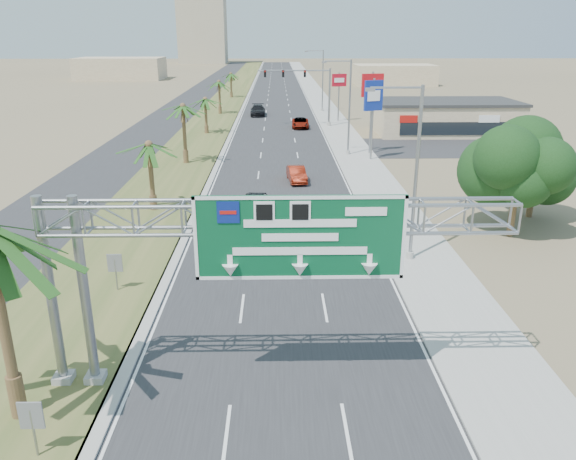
{
  "coord_description": "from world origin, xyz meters",
  "views": [
    {
      "loc": [
        -0.27,
        -8.35,
        12.57
      ],
      "look_at": [
        0.21,
        15.45,
        4.2
      ],
      "focal_mm": 35.0,
      "sensor_mm": 36.0,
      "label": 1
    }
  ],
  "objects_px": {
    "car_mid_lane": "(297,174)",
    "car_right_lane": "(300,123)",
    "store_building": "(445,118)",
    "pole_sign_red_far": "(339,83)",
    "car_left_lane": "(253,207)",
    "signal_mast": "(315,92)",
    "car_far": "(258,110)",
    "pole_sign_blue": "(373,99)",
    "sign_gantry": "(254,233)",
    "pole_sign_red_near": "(372,90)"
  },
  "relations": [
    {
      "from": "car_mid_lane",
      "to": "pole_sign_blue",
      "type": "xyz_separation_m",
      "value": [
        8.06,
        8.94,
        5.57
      ]
    },
    {
      "from": "car_right_lane",
      "to": "pole_sign_blue",
      "type": "height_order",
      "value": "pole_sign_blue"
    },
    {
      "from": "sign_gantry",
      "to": "car_far",
      "type": "bearing_deg",
      "value": 91.72
    },
    {
      "from": "car_far",
      "to": "pole_sign_blue",
      "type": "distance_m",
      "value": 36.71
    },
    {
      "from": "car_right_lane",
      "to": "car_far",
      "type": "relative_size",
      "value": 0.87
    },
    {
      "from": "sign_gantry",
      "to": "pole_sign_blue",
      "type": "height_order",
      "value": "pole_sign_blue"
    },
    {
      "from": "pole_sign_blue",
      "to": "pole_sign_red_far",
      "type": "height_order",
      "value": "pole_sign_blue"
    },
    {
      "from": "signal_mast",
      "to": "store_building",
      "type": "height_order",
      "value": "signal_mast"
    },
    {
      "from": "sign_gantry",
      "to": "car_far",
      "type": "relative_size",
      "value": 2.94
    },
    {
      "from": "store_building",
      "to": "pole_sign_blue",
      "type": "relative_size",
      "value": 2.16
    },
    {
      "from": "store_building",
      "to": "pole_sign_red_far",
      "type": "height_order",
      "value": "pole_sign_red_far"
    },
    {
      "from": "signal_mast",
      "to": "car_right_lane",
      "type": "relative_size",
      "value": 2.06
    },
    {
      "from": "sign_gantry",
      "to": "car_left_lane",
      "type": "height_order",
      "value": "sign_gantry"
    },
    {
      "from": "pole_sign_blue",
      "to": "pole_sign_red_near",
      "type": "bearing_deg",
      "value": 83.2
    },
    {
      "from": "signal_mast",
      "to": "pole_sign_red_far",
      "type": "xyz_separation_m",
      "value": [
        3.83,
        4.56,
        0.74
      ]
    },
    {
      "from": "car_right_lane",
      "to": "pole_sign_blue",
      "type": "relative_size",
      "value": 0.6
    },
    {
      "from": "store_building",
      "to": "car_far",
      "type": "xyz_separation_m",
      "value": [
        -25.27,
        17.35,
        -1.17
      ]
    },
    {
      "from": "sign_gantry",
      "to": "car_mid_lane",
      "type": "relative_size",
      "value": 4.05
    },
    {
      "from": "car_mid_lane",
      "to": "pole_sign_blue",
      "type": "distance_m",
      "value": 13.27
    },
    {
      "from": "car_far",
      "to": "pole_sign_red_far",
      "type": "distance_m",
      "value": 14.82
    },
    {
      "from": "store_building",
      "to": "car_right_lane",
      "type": "height_order",
      "value": "store_building"
    },
    {
      "from": "pole_sign_blue",
      "to": "store_building",
      "type": "bearing_deg",
      "value": 53.19
    },
    {
      "from": "car_left_lane",
      "to": "car_mid_lane",
      "type": "xyz_separation_m",
      "value": [
        3.5,
        10.43,
        -0.18
      ]
    },
    {
      "from": "car_mid_lane",
      "to": "pole_sign_blue",
      "type": "height_order",
      "value": "pole_sign_blue"
    },
    {
      "from": "car_left_lane",
      "to": "pole_sign_red_near",
      "type": "distance_m",
      "value": 26.3
    },
    {
      "from": "car_far",
      "to": "pole_sign_red_far",
      "type": "xyz_separation_m",
      "value": [
        12.27,
        -6.81,
        4.76
      ]
    },
    {
      "from": "signal_mast",
      "to": "car_far",
      "type": "height_order",
      "value": "signal_mast"
    },
    {
      "from": "car_left_lane",
      "to": "car_far",
      "type": "distance_m",
      "value": 53.35
    },
    {
      "from": "sign_gantry",
      "to": "store_building",
      "type": "distance_m",
      "value": 60.77
    },
    {
      "from": "car_far",
      "to": "signal_mast",
      "type": "bearing_deg",
      "value": -54.14
    },
    {
      "from": "car_mid_lane",
      "to": "car_far",
      "type": "distance_m",
      "value": 43.17
    },
    {
      "from": "pole_sign_blue",
      "to": "car_right_lane",
      "type": "bearing_deg",
      "value": 107.04
    },
    {
      "from": "store_building",
      "to": "pole_sign_red_far",
      "type": "relative_size",
      "value": 2.51
    },
    {
      "from": "car_left_lane",
      "to": "car_right_lane",
      "type": "bearing_deg",
      "value": 88.78
    },
    {
      "from": "car_right_lane",
      "to": "pole_sign_red_near",
      "type": "bearing_deg",
      "value": -67.23
    },
    {
      "from": "signal_mast",
      "to": "car_far",
      "type": "bearing_deg",
      "value": 126.58
    },
    {
      "from": "pole_sign_blue",
      "to": "sign_gantry",
      "type": "bearing_deg",
      "value": -105.07
    },
    {
      "from": "car_mid_lane",
      "to": "signal_mast",
      "type": "bearing_deg",
      "value": 77.63
    },
    {
      "from": "pole_sign_red_near",
      "to": "store_building",
      "type": "bearing_deg",
      "value": 47.93
    },
    {
      "from": "store_building",
      "to": "car_far",
      "type": "distance_m",
      "value": 30.67
    },
    {
      "from": "signal_mast",
      "to": "car_left_lane",
      "type": "bearing_deg",
      "value": -99.7
    },
    {
      "from": "car_left_lane",
      "to": "pole_sign_red_near",
      "type": "bearing_deg",
      "value": 68.07
    },
    {
      "from": "signal_mast",
      "to": "pole_sign_red_near",
      "type": "relative_size",
      "value": 1.17
    },
    {
      "from": "car_left_lane",
      "to": "car_right_lane",
      "type": "distance_m",
      "value": 40.87
    },
    {
      "from": "car_mid_lane",
      "to": "car_right_lane",
      "type": "bearing_deg",
      "value": 81.29
    },
    {
      "from": "car_left_lane",
      "to": "car_mid_lane",
      "type": "bearing_deg",
      "value": 77.35
    },
    {
      "from": "store_building",
      "to": "car_far",
      "type": "relative_size",
      "value": 3.16
    },
    {
      "from": "store_building",
      "to": "car_mid_lane",
      "type": "relative_size",
      "value": 4.35
    },
    {
      "from": "signal_mast",
      "to": "car_mid_lane",
      "type": "height_order",
      "value": "signal_mast"
    },
    {
      "from": "store_building",
      "to": "sign_gantry",
      "type": "bearing_deg",
      "value": -112.36
    }
  ]
}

